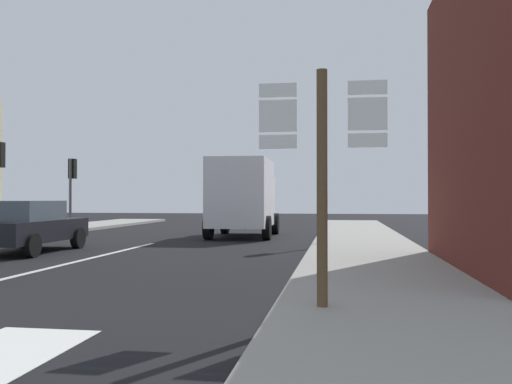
% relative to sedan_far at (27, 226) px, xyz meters
% --- Properties ---
extents(ground_plane, '(80.00, 80.00, 0.00)m').
position_rel_sedan_far_xyz_m(ground_plane, '(2.49, 1.50, -0.76)').
color(ground_plane, black).
extents(sidewalk_right, '(3.19, 44.00, 0.14)m').
position_rel_sedan_far_xyz_m(sidewalk_right, '(9.52, -0.50, -0.69)').
color(sidewalk_right, gray).
rests_on(sidewalk_right, ground).
extents(lane_centre_stripe, '(0.16, 12.00, 0.01)m').
position_rel_sedan_far_xyz_m(lane_centre_stripe, '(2.49, -2.50, -0.75)').
color(lane_centre_stripe, silver).
rests_on(lane_centre_stripe, ground).
extents(sedan_far, '(2.08, 4.26, 1.47)m').
position_rel_sedan_far_xyz_m(sedan_far, '(0.00, 0.00, 0.00)').
color(sedan_far, black).
rests_on(sedan_far, ground).
extents(delivery_truck, '(2.58, 5.05, 3.05)m').
position_rel_sedan_far_xyz_m(delivery_truck, '(4.98, 7.13, 0.89)').
color(delivery_truck, silver).
rests_on(delivery_truck, ground).
extents(route_sign_post, '(1.66, 0.14, 3.20)m').
position_rel_sedan_far_xyz_m(route_sign_post, '(8.56, -7.24, 1.15)').
color(route_sign_post, brown).
rests_on(route_sign_post, ground).
extents(traffic_light_near_right, '(0.30, 0.49, 3.66)m').
position_rel_sedan_far_xyz_m(traffic_light_near_right, '(8.23, 3.03, 1.95)').
color(traffic_light_near_right, '#47474C').
rests_on(traffic_light_near_right, ground).
extents(traffic_light_far_left, '(0.30, 0.49, 3.34)m').
position_rel_sedan_far_xyz_m(traffic_light_far_left, '(-3.25, 8.93, 1.72)').
color(traffic_light_far_left, '#47474C').
rests_on(traffic_light_far_left, ground).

